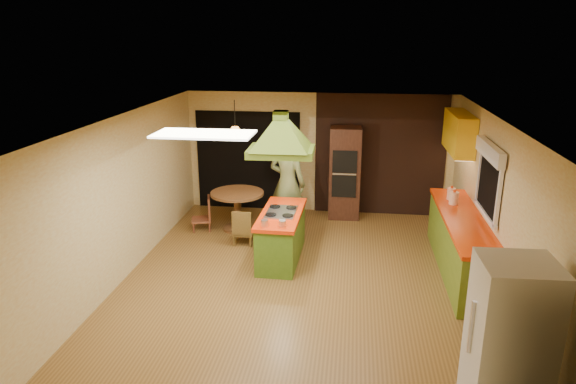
# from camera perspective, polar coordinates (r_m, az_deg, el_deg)

# --- Properties ---
(ground) EXTENTS (6.50, 6.50, 0.00)m
(ground) POSITION_cam_1_polar(r_m,az_deg,el_deg) (8.08, 1.61, -9.64)
(ground) COLOR brown
(ground) RESTS_ON ground
(room_walls) EXTENTS (5.50, 6.50, 6.50)m
(room_walls) POSITION_cam_1_polar(r_m,az_deg,el_deg) (7.60, 1.69, -1.21)
(room_walls) COLOR beige
(room_walls) RESTS_ON ground
(ceiling_plane) EXTENTS (6.50, 6.50, 0.00)m
(ceiling_plane) POSITION_cam_1_polar(r_m,az_deg,el_deg) (7.29, 1.78, 8.13)
(ceiling_plane) COLOR silver
(ceiling_plane) RESTS_ON room_walls
(brick_panel) EXTENTS (2.64, 0.03, 2.50)m
(brick_panel) POSITION_cam_1_polar(r_m,az_deg,el_deg) (10.69, 10.16, 4.02)
(brick_panel) COLOR #381E14
(brick_panel) RESTS_ON ground
(nook_opening) EXTENTS (2.20, 0.03, 2.10)m
(nook_opening) POSITION_cam_1_polar(r_m,az_deg,el_deg) (10.95, -4.45, 3.48)
(nook_opening) COLOR black
(nook_opening) RESTS_ON ground
(right_counter) EXTENTS (0.62, 3.05, 0.92)m
(right_counter) POSITION_cam_1_polar(r_m,az_deg,el_deg) (8.58, 18.65, -5.54)
(right_counter) COLOR olive
(right_counter) RESTS_ON ground
(upper_cabinets) EXTENTS (0.34, 1.40, 0.70)m
(upper_cabinets) POSITION_cam_1_polar(r_m,az_deg,el_deg) (9.70, 18.47, 6.28)
(upper_cabinets) COLOR yellow
(upper_cabinets) RESTS_ON room_walls
(window_right) EXTENTS (0.12, 1.35, 1.06)m
(window_right) POSITION_cam_1_polar(r_m,az_deg,el_deg) (8.05, 21.52, 2.50)
(window_right) COLOR black
(window_right) RESTS_ON room_walls
(fluor_panel) EXTENTS (1.20, 0.60, 0.03)m
(fluor_panel) POSITION_cam_1_polar(r_m,az_deg,el_deg) (6.34, -9.32, 6.37)
(fluor_panel) COLOR white
(fluor_panel) RESTS_ON ceiling_plane
(kitchen_island) EXTENTS (0.69, 1.65, 0.84)m
(kitchen_island) POSITION_cam_1_polar(r_m,az_deg,el_deg) (8.61, -0.75, -4.82)
(kitchen_island) COLOR #4D751D
(kitchen_island) RESTS_ON ground
(range_hood) EXTENTS (1.05, 0.77, 0.79)m
(range_hood) POSITION_cam_1_polar(r_m,az_deg,el_deg) (8.09, -0.80, 7.27)
(range_hood) COLOR #556F1B
(range_hood) RESTS_ON ceiling_plane
(man) EXTENTS (0.83, 0.69, 1.95)m
(man) POSITION_cam_1_polar(r_m,az_deg,el_deg) (9.52, -0.07, 0.95)
(man) COLOR #535C31
(man) RESTS_ON ground
(refrigerator) EXTENTS (0.71, 0.68, 1.69)m
(refrigerator) POSITION_cam_1_polar(r_m,az_deg,el_deg) (5.49, 23.34, -15.21)
(refrigerator) COLOR silver
(refrigerator) RESTS_ON ground
(wall_oven) EXTENTS (0.64, 0.62, 1.87)m
(wall_oven) POSITION_cam_1_polar(r_m,az_deg,el_deg) (10.48, 6.31, 2.15)
(wall_oven) COLOR #482517
(wall_oven) RESTS_ON ground
(dining_table) EXTENTS (1.01, 1.01, 0.76)m
(dining_table) POSITION_cam_1_polar(r_m,az_deg,el_deg) (9.85, -5.64, -1.27)
(dining_table) COLOR brown
(dining_table) RESTS_ON ground
(chair_left) EXTENTS (0.45, 0.45, 0.66)m
(chair_left) POSITION_cam_1_polar(r_m,az_deg,el_deg) (10.01, -9.64, -2.38)
(chair_left) COLOR brown
(chair_left) RESTS_ON ground
(chair_near) EXTENTS (0.37, 0.37, 0.66)m
(chair_near) POSITION_cam_1_polar(r_m,az_deg,el_deg) (9.27, -4.98, -3.81)
(chair_near) COLOR brown
(chair_near) RESTS_ON ground
(pendant_lamp) EXTENTS (0.44, 0.44, 0.22)m
(pendant_lamp) POSITION_cam_1_polar(r_m,az_deg,el_deg) (9.51, -5.88, 6.56)
(pendant_lamp) COLOR #FF9E3F
(pendant_lamp) RESTS_ON ceiling_plane
(canister_large) EXTENTS (0.18, 0.18, 0.20)m
(canister_large) POSITION_cam_1_polar(r_m,az_deg,el_deg) (9.20, 17.69, -0.20)
(canister_large) COLOR #FFE7CD
(canister_large) RESTS_ON right_counter
(canister_medium) EXTENTS (0.19, 0.19, 0.21)m
(canister_medium) POSITION_cam_1_polar(r_m,az_deg,el_deg) (8.97, 17.95, -0.65)
(canister_medium) COLOR #FFECCD
(canister_medium) RESTS_ON right_counter
(canister_small) EXTENTS (0.13, 0.13, 0.15)m
(canister_small) POSITION_cam_1_polar(r_m,az_deg,el_deg) (9.03, 17.87, -0.73)
(canister_small) COLOR beige
(canister_small) RESTS_ON right_counter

